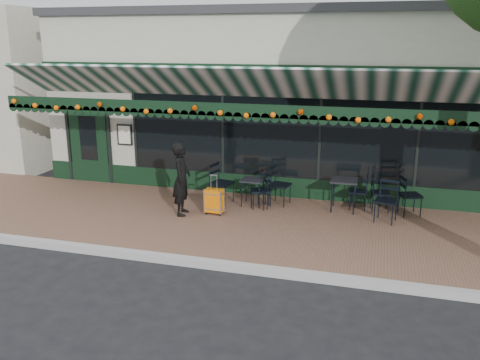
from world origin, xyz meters
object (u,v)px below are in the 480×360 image
(chair_a_right, at_px, (380,193))
(cafe_table_a, at_px, (344,183))
(chair_b_right, at_px, (280,185))
(suitcase, at_px, (214,201))
(chair_a_front, at_px, (386,201))
(woman, at_px, (182,179))
(chair_a_left, at_px, (358,192))
(chair_b_front, at_px, (261,191))
(chair_solo, at_px, (222,183))
(chair_b_left, at_px, (259,191))
(chair_a_extra, at_px, (410,196))
(cafe_table_b, at_px, (253,182))

(chair_a_right, bearing_deg, cafe_table_a, 93.35)
(chair_a_right, height_order, chair_b_right, chair_b_right)
(suitcase, xyz_separation_m, cafe_table_a, (2.75, 1.04, 0.35))
(chair_a_front, bearing_deg, suitcase, -159.19)
(suitcase, bearing_deg, chair_a_front, 12.15)
(woman, height_order, chair_a_left, woman)
(chair_a_right, bearing_deg, chair_a_left, 77.92)
(suitcase, distance_m, chair_a_right, 3.74)
(chair_a_right, xyz_separation_m, chair_b_right, (-2.28, -0.10, 0.04))
(chair_a_left, relative_size, chair_b_right, 0.88)
(chair_b_front, bearing_deg, chair_solo, -169.45)
(chair_b_right, distance_m, chair_b_front, 0.52)
(cafe_table_a, height_order, chair_b_right, chair_b_right)
(cafe_table_a, relative_size, chair_b_left, 0.91)
(suitcase, relative_size, chair_a_left, 1.10)
(chair_a_front, height_order, chair_b_right, chair_b_right)
(woman, relative_size, chair_a_extra, 1.82)
(chair_a_left, xyz_separation_m, chair_a_right, (0.49, -0.04, 0.02))
(cafe_table_a, height_order, chair_b_front, chair_b_front)
(cafe_table_b, distance_m, chair_b_right, 0.65)
(cafe_table_a, relative_size, chair_a_left, 0.90)
(chair_a_front, bearing_deg, cafe_table_a, 163.73)
(chair_b_left, height_order, chair_b_right, chair_b_right)
(chair_a_extra, bearing_deg, chair_a_right, 63.46)
(suitcase, relative_size, chair_a_front, 0.99)
(suitcase, bearing_deg, chair_a_extra, 18.88)
(chair_a_left, relative_size, chair_a_extra, 0.91)
(chair_a_front, height_order, chair_solo, chair_solo)
(chair_b_right, bearing_deg, chair_b_left, 144.26)
(chair_a_extra, distance_m, chair_b_right, 2.92)
(chair_b_right, relative_size, chair_solo, 0.96)
(chair_a_right, bearing_deg, chair_b_left, 92.40)
(chair_a_left, relative_size, chair_a_front, 0.90)
(cafe_table_a, bearing_deg, woman, -160.19)
(woman, relative_size, chair_b_left, 2.02)
(woman, xyz_separation_m, chair_b_left, (1.54, 0.92, -0.41))
(cafe_table_b, bearing_deg, chair_a_right, 6.77)
(chair_a_right, bearing_deg, chair_solo, 88.60)
(chair_b_front, bearing_deg, cafe_table_b, 166.12)
(chair_b_front, bearing_deg, woman, -134.34)
(chair_a_front, distance_m, chair_b_right, 2.48)
(cafe_table_b, relative_size, chair_a_front, 0.70)
(suitcase, xyz_separation_m, chair_a_extra, (4.19, 1.11, 0.15))
(cafe_table_b, distance_m, chair_b_left, 0.29)
(suitcase, height_order, chair_b_front, suitcase)
(woman, distance_m, chair_solo, 1.22)
(woman, distance_m, cafe_table_b, 1.72)
(chair_a_left, relative_size, chair_b_left, 1.01)
(chair_a_front, relative_size, chair_solo, 0.94)
(chair_b_front, xyz_separation_m, chair_solo, (-0.97, 0.09, 0.08))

